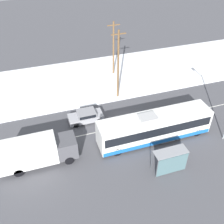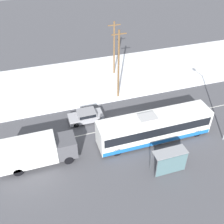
% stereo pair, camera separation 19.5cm
% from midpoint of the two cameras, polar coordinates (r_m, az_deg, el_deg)
% --- Properties ---
extents(ground_plane, '(120.00, 120.00, 0.00)m').
position_cam_midpoint_polar(ground_plane, '(30.25, 3.15, -2.95)').
color(ground_plane, '#4C4C51').
extents(snow_lot, '(80.00, 12.70, 0.12)m').
position_cam_midpoint_polar(snow_lot, '(39.04, -2.83, 7.47)').
color(snow_lot, white).
rests_on(snow_lot, ground_plane).
extents(lane_marking_center, '(60.00, 0.12, 0.00)m').
position_cam_midpoint_polar(lane_marking_center, '(30.25, 3.15, -2.95)').
color(lane_marking_center, silver).
rests_on(lane_marking_center, ground_plane).
extents(city_bus, '(12.21, 2.57, 3.24)m').
position_cam_midpoint_polar(city_bus, '(27.95, 9.03, -3.22)').
color(city_bus, white).
rests_on(city_bus, ground_plane).
extents(box_truck, '(7.32, 2.30, 2.93)m').
position_cam_midpoint_polar(box_truck, '(26.01, -16.43, -8.21)').
color(box_truck, silver).
rests_on(box_truck, ground_plane).
extents(sedan_car, '(4.00, 1.80, 1.34)m').
position_cam_midpoint_polar(sedan_car, '(30.57, -5.88, -0.82)').
color(sedan_car, '#9E9EA3').
rests_on(sedan_car, ground_plane).
extents(pedestrian_at_stop, '(0.61, 0.27, 1.69)m').
position_cam_midpoint_polar(pedestrian_at_stop, '(25.79, 10.62, -9.45)').
color(pedestrian_at_stop, '#23232D').
rests_on(pedestrian_at_stop, ground_plane).
extents(bus_shelter, '(3.13, 1.20, 2.40)m').
position_cam_midpoint_polar(bus_shelter, '(24.82, 12.58, -9.99)').
color(bus_shelter, gray).
rests_on(bus_shelter, ground_plane).
extents(utility_pole_roadside, '(1.80, 0.24, 9.07)m').
position_cam_midpoint_polar(utility_pole_roadside, '(32.47, 1.18, 10.26)').
color(utility_pole_roadside, brown).
rests_on(utility_pole_roadside, ground_plane).
extents(utility_pole_snowlot, '(1.80, 0.24, 7.92)m').
position_cam_midpoint_polar(utility_pole_snowlot, '(38.34, 0.17, 13.78)').
color(utility_pole_snowlot, brown).
rests_on(utility_pole_snowlot, ground_plane).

